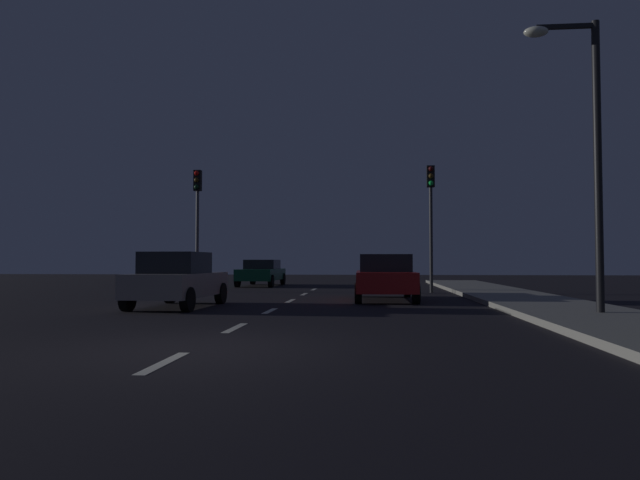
{
  "coord_description": "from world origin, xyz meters",
  "views": [
    {
      "loc": [
        2.64,
        -8.24,
        1.29
      ],
      "look_at": [
        0.61,
        14.24,
        2.16
      ],
      "focal_mm": 31.71,
      "sensor_mm": 36.0,
      "label": 1
    }
  ],
  "objects_px": {
    "traffic_signal_right": "(431,204)",
    "car_stopped_ahead": "(385,277)",
    "car_oncoming_far": "(262,272)",
    "car_adjacent_lane": "(177,280)",
    "traffic_signal_left": "(197,207)",
    "street_lamp_right": "(586,138)"
  },
  "relations": [
    {
      "from": "traffic_signal_left",
      "to": "traffic_signal_right",
      "type": "bearing_deg",
      "value": 0.0
    },
    {
      "from": "traffic_signal_right",
      "to": "car_adjacent_lane",
      "type": "distance_m",
      "value": 11.77
    },
    {
      "from": "traffic_signal_left",
      "to": "car_adjacent_lane",
      "type": "bearing_deg",
      "value": -76.15
    },
    {
      "from": "car_adjacent_lane",
      "to": "car_stopped_ahead",
      "type": "bearing_deg",
      "value": 30.6
    },
    {
      "from": "car_stopped_ahead",
      "to": "car_oncoming_far",
      "type": "bearing_deg",
      "value": 120.53
    },
    {
      "from": "traffic_signal_left",
      "to": "car_stopped_ahead",
      "type": "distance_m",
      "value": 9.65
    },
    {
      "from": "car_oncoming_far",
      "to": "traffic_signal_left",
      "type": "bearing_deg",
      "value": -105.72
    },
    {
      "from": "traffic_signal_right",
      "to": "car_stopped_ahead",
      "type": "xyz_separation_m",
      "value": [
        -2.03,
        -4.68,
        -2.91
      ]
    },
    {
      "from": "traffic_signal_right",
      "to": "car_stopped_ahead",
      "type": "distance_m",
      "value": 5.87
    },
    {
      "from": "traffic_signal_right",
      "to": "car_oncoming_far",
      "type": "bearing_deg",
      "value": 144.41
    },
    {
      "from": "car_stopped_ahead",
      "to": "car_adjacent_lane",
      "type": "distance_m",
      "value": 6.87
    },
    {
      "from": "traffic_signal_right",
      "to": "car_adjacent_lane",
      "type": "bearing_deg",
      "value": -134.18
    },
    {
      "from": "car_oncoming_far",
      "to": "street_lamp_right",
      "type": "bearing_deg",
      "value": -56.82
    },
    {
      "from": "car_adjacent_lane",
      "to": "car_oncoming_far",
      "type": "xyz_separation_m",
      "value": [
        -0.35,
        14.11,
        -0.06
      ]
    },
    {
      "from": "traffic_signal_left",
      "to": "traffic_signal_right",
      "type": "distance_m",
      "value": 9.96
    },
    {
      "from": "traffic_signal_left",
      "to": "car_oncoming_far",
      "type": "bearing_deg",
      "value": 74.28
    },
    {
      "from": "car_adjacent_lane",
      "to": "street_lamp_right",
      "type": "bearing_deg",
      "value": -12.27
    },
    {
      "from": "traffic_signal_right",
      "to": "traffic_signal_left",
      "type": "bearing_deg",
      "value": -180.0
    },
    {
      "from": "car_oncoming_far",
      "to": "traffic_signal_right",
      "type": "bearing_deg",
      "value": -35.59
    },
    {
      "from": "traffic_signal_right",
      "to": "car_stopped_ahead",
      "type": "relative_size",
      "value": 1.17
    },
    {
      "from": "car_stopped_ahead",
      "to": "street_lamp_right",
      "type": "height_order",
      "value": "street_lamp_right"
    },
    {
      "from": "car_oncoming_far",
      "to": "car_stopped_ahead",
      "type": "bearing_deg",
      "value": -59.47
    }
  ]
}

